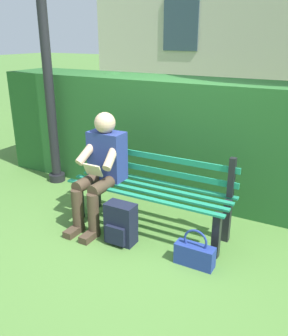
{
  "coord_description": "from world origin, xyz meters",
  "views": [
    {
      "loc": [
        -1.59,
        2.97,
        1.93
      ],
      "look_at": [
        0.0,
        0.1,
        0.71
      ],
      "focal_mm": 38.51,
      "sensor_mm": 36.0,
      "label": 1
    }
  ],
  "objects_px": {
    "person_seated": "(101,167)",
    "handbag": "(195,254)",
    "backpack": "(121,224)",
    "park_bench": "(151,189)",
    "lamp_post": "(44,29)"
  },
  "relations": [
    {
      "from": "person_seated",
      "to": "park_bench",
      "type": "bearing_deg",
      "value": -162.6
    },
    {
      "from": "lamp_post",
      "to": "backpack",
      "type": "bearing_deg",
      "value": 150.76
    },
    {
      "from": "person_seated",
      "to": "handbag",
      "type": "bearing_deg",
      "value": 166.88
    },
    {
      "from": "backpack",
      "to": "lamp_post",
      "type": "xyz_separation_m",
      "value": [
        1.65,
        -0.93,
        1.8
      ]
    },
    {
      "from": "person_seated",
      "to": "lamp_post",
      "type": "distance_m",
      "value": 1.96
    },
    {
      "from": "park_bench",
      "to": "person_seated",
      "type": "bearing_deg",
      "value": 17.4
    },
    {
      "from": "backpack",
      "to": "handbag",
      "type": "relative_size",
      "value": 1.16
    },
    {
      "from": "handbag",
      "to": "park_bench",
      "type": "bearing_deg",
      "value": -33.21
    },
    {
      "from": "park_bench",
      "to": "person_seated",
      "type": "xyz_separation_m",
      "value": [
        0.51,
        0.16,
        0.21
      ]
    },
    {
      "from": "backpack",
      "to": "person_seated",
      "type": "bearing_deg",
      "value": -33.76
    },
    {
      "from": "backpack",
      "to": "lamp_post",
      "type": "distance_m",
      "value": 2.61
    },
    {
      "from": "handbag",
      "to": "backpack",
      "type": "bearing_deg",
      "value": -0.31
    },
    {
      "from": "backpack",
      "to": "lamp_post",
      "type": "height_order",
      "value": "lamp_post"
    },
    {
      "from": "person_seated",
      "to": "lamp_post",
      "type": "bearing_deg",
      "value": -27.68
    },
    {
      "from": "backpack",
      "to": "handbag",
      "type": "xyz_separation_m",
      "value": [
        -0.78,
        0.0,
        -0.09
      ]
    }
  ]
}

